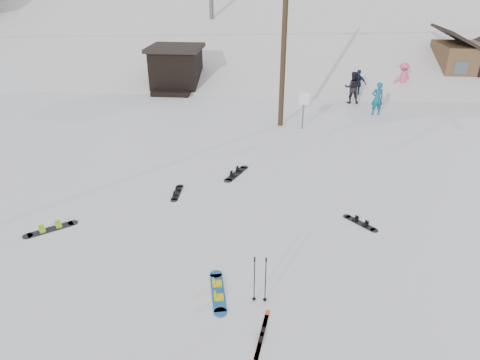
# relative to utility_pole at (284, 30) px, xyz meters

# --- Properties ---
(ground) EXTENTS (200.00, 200.00, 0.00)m
(ground) POSITION_rel_utility_pole_xyz_m (-2.00, -14.00, -4.68)
(ground) COLOR white
(ground) RESTS_ON ground
(ski_slope) EXTENTS (60.00, 85.24, 65.97)m
(ski_slope) POSITION_rel_utility_pole_xyz_m (-2.00, 41.00, -16.68)
(ski_slope) COLOR white
(ski_slope) RESTS_ON ground
(ridge_left) EXTENTS (47.54, 95.03, 58.38)m
(ridge_left) POSITION_rel_utility_pole_xyz_m (-38.00, 34.00, -15.68)
(ridge_left) COLOR white
(ridge_left) RESTS_ON ground
(treeline_crest) EXTENTS (50.00, 6.00, 10.00)m
(treeline_crest) POSITION_rel_utility_pole_xyz_m (-2.00, 72.00, -4.68)
(treeline_crest) COLOR black
(treeline_crest) RESTS_ON ski_slope
(utility_pole) EXTENTS (2.00, 0.26, 9.00)m
(utility_pole) POSITION_rel_utility_pole_xyz_m (0.00, 0.00, 0.00)
(utility_pole) COLOR #3A2819
(utility_pole) RESTS_ON ground
(trail_sign) EXTENTS (0.50, 0.09, 1.85)m
(trail_sign) POSITION_rel_utility_pole_xyz_m (1.10, -0.42, -3.41)
(trail_sign) COLOR #595B60
(trail_sign) RESTS_ON ground
(lift_hut) EXTENTS (3.40, 4.10, 2.75)m
(lift_hut) POSITION_rel_utility_pole_xyz_m (-7.00, 6.94, -3.32)
(lift_hut) COLOR black
(lift_hut) RESTS_ON ground
(cabin) EXTENTS (5.39, 4.40, 3.77)m
(cabin) POSITION_rel_utility_pole_xyz_m (13.00, 10.00, -3.20)
(cabin) COLOR brown
(cabin) RESTS_ON ground
(hero_snowboard) EXTENTS (0.63, 1.68, 0.12)m
(hero_snowboard) POSITION_rel_utility_pole_xyz_m (-1.37, -12.88, -4.65)
(hero_snowboard) COLOR #1B5CB2
(hero_snowboard) RESTS_ON ground
(hero_skis) EXTENTS (0.31, 1.62, 0.08)m
(hero_skis) POSITION_rel_utility_pole_xyz_m (-0.21, -14.20, -4.66)
(hero_skis) COLOR #C94414
(hero_skis) RESTS_ON ground
(ski_poles) EXTENTS (0.36, 0.09, 1.30)m
(ski_poles) POSITION_rel_utility_pole_xyz_m (-0.33, -13.08, -4.02)
(ski_poles) COLOR black
(ski_poles) RESTS_ON ground
(board_scatter_b) EXTENTS (0.27, 1.32, 0.09)m
(board_scatter_b) POSITION_rel_utility_pole_xyz_m (-3.58, -7.82, -4.66)
(board_scatter_b) COLOR black
(board_scatter_b) RESTS_ON ground
(board_scatter_c) EXTENTS (1.33, 1.15, 0.11)m
(board_scatter_c) POSITION_rel_utility_pole_xyz_m (-6.92, -10.55, -4.65)
(board_scatter_c) COLOR black
(board_scatter_c) RESTS_ON ground
(board_scatter_d) EXTENTS (0.98, 1.00, 0.09)m
(board_scatter_d) POSITION_rel_utility_pole_xyz_m (2.65, -9.25, -4.66)
(board_scatter_d) COLOR black
(board_scatter_d) RESTS_ON ground
(board_scatter_f) EXTENTS (0.83, 1.58, 0.12)m
(board_scatter_f) POSITION_rel_utility_pole_xyz_m (-1.63, -6.03, -4.65)
(board_scatter_f) COLOR black
(board_scatter_f) RESTS_ON ground
(skier_teal) EXTENTS (0.71, 0.53, 1.79)m
(skier_teal) POSITION_rel_utility_pole_xyz_m (5.19, 2.32, -3.79)
(skier_teal) COLOR #0B5874
(skier_teal) RESTS_ON ground
(skier_dark) EXTENTS (0.91, 0.71, 1.87)m
(skier_dark) POSITION_rel_utility_pole_xyz_m (4.14, 4.50, -3.75)
(skier_dark) COLOR black
(skier_dark) RESTS_ON ground
(skier_pink) EXTENTS (1.41, 1.24, 1.90)m
(skier_pink) POSITION_rel_utility_pole_xyz_m (7.68, 7.28, -3.73)
(skier_pink) COLOR #ED537E
(skier_pink) RESTS_ON ground
(skier_navy) EXTENTS (1.08, 0.81, 1.71)m
(skier_navy) POSITION_rel_utility_pole_xyz_m (4.67, 5.81, -3.83)
(skier_navy) COLOR #18233D
(skier_navy) RESTS_ON ground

